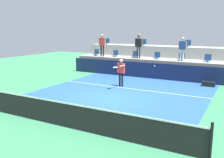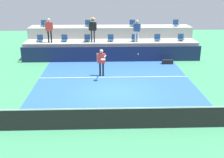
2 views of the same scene
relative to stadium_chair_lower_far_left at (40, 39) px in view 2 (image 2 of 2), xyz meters
name	(u,v)px [view 2 (image 2 of 2)]	position (x,y,z in m)	size (l,w,h in m)	color
ground_plane	(116,92)	(5.35, -7.23, -1.46)	(40.00, 40.00, 0.00)	#388456
court_inner_paint	(115,85)	(5.35, -6.23, -1.46)	(9.00, 10.00, 0.01)	#285693
court_service_line	(114,77)	(5.35, -4.83, -1.46)	(9.00, 0.06, 0.00)	white
tennis_net	(120,118)	(5.35, -11.23, -0.97)	(10.48, 0.08, 1.07)	black
sponsor_backboard	(112,54)	(5.35, -1.23, -0.91)	(13.00, 0.16, 1.10)	#141E42
seating_tier_lower	(111,49)	(5.35, 0.07, -0.84)	(13.00, 1.80, 1.25)	#9E9E99
seating_tier_upper	(110,39)	(5.35, 1.87, -0.41)	(13.00, 1.80, 2.10)	#9E9E99
stadium_chair_lower_far_left	(40,39)	(0.00, 0.00, 0.00)	(0.44, 0.40, 0.52)	#2D2D33
stadium_chair_lower_left	(64,39)	(1.83, 0.00, 0.00)	(0.44, 0.40, 0.52)	#2D2D33
stadium_chair_lower_mid_left	(87,39)	(3.55, 0.00, 0.00)	(0.44, 0.40, 0.52)	#2D2D33
stadium_chair_lower_center	(111,38)	(5.32, 0.00, 0.00)	(0.44, 0.40, 0.52)	#2D2D33
stadium_chair_lower_mid_right	(135,38)	(7.13, 0.00, 0.00)	(0.44, 0.40, 0.52)	#2D2D33
stadium_chair_lower_right	(157,38)	(8.87, 0.00, 0.00)	(0.44, 0.40, 0.52)	#2D2D33
stadium_chair_lower_far_right	(181,38)	(10.68, 0.00, 0.00)	(0.44, 0.40, 0.52)	#2D2D33
stadium_chair_upper_far_left	(44,24)	(0.00, 1.80, 0.85)	(0.44, 0.40, 0.52)	#2D2D33
stadium_chair_upper_left	(88,24)	(3.53, 1.80, 0.85)	(0.44, 0.40, 0.52)	#2D2D33
stadium_chair_upper_right	(132,24)	(7.12, 1.80, 0.85)	(0.44, 0.40, 0.52)	#2D2D33
stadium_chair_upper_far_right	(176,23)	(10.68, 1.80, 0.85)	(0.44, 0.40, 0.52)	#2D2D33
tennis_player	(102,60)	(4.62, -4.59, -0.44)	(0.58, 1.24, 1.68)	black
spectator_in_grey	(49,28)	(0.83, -0.38, 0.88)	(0.62, 0.24, 1.79)	black
spectator_with_hat	(93,27)	(3.99, -0.38, 0.92)	(0.62, 0.46, 1.83)	#2D2D33
spectator_in_white	(137,29)	(7.24, -0.38, 0.76)	(0.58, 0.25, 1.64)	white
tennis_ball	(138,54)	(6.80, -4.87, -0.01)	(0.07, 0.07, 0.07)	#CCE033
equipment_bag	(168,62)	(9.28, -2.01, -1.31)	(0.76, 0.28, 0.30)	black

